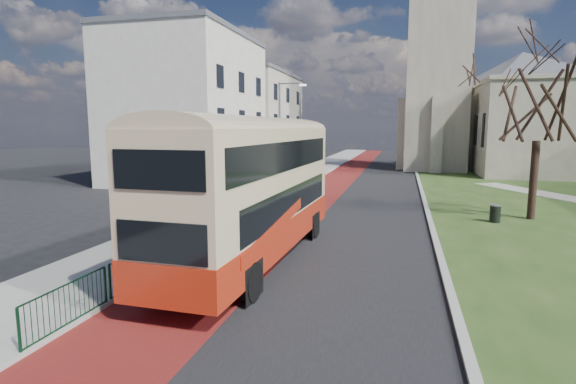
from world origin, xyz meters
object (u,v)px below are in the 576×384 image
(litter_bin, at_px, (495,213))
(winter_tree_near, at_px, (542,76))
(streetlamp, at_px, (281,130))
(bus, at_px, (253,184))

(litter_bin, bearing_deg, winter_tree_near, 34.68)
(streetlamp, xyz_separation_m, winter_tree_near, (15.57, -7.71, 2.70))
(litter_bin, bearing_deg, bus, -136.39)
(streetlamp, relative_size, litter_bin, 8.94)
(streetlamp, bearing_deg, litter_bin, -33.75)
(litter_bin, bearing_deg, streetlamp, 146.25)
(winter_tree_near, bearing_deg, bus, -137.75)
(winter_tree_near, distance_m, litter_bin, 7.22)
(streetlamp, bearing_deg, winter_tree_near, -26.35)
(bus, xyz_separation_m, litter_bin, (9.67, 9.21, -2.32))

